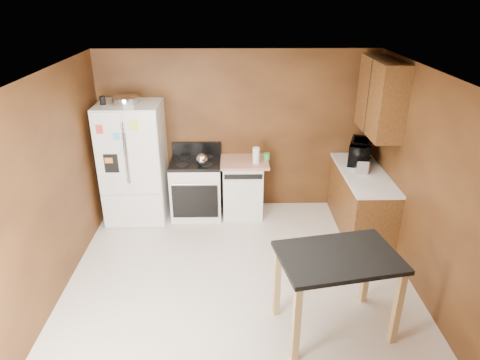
{
  "coord_description": "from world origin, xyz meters",
  "views": [
    {
      "loc": [
        -0.07,
        -4.09,
        3.3
      ],
      "look_at": [
        0.02,
        0.85,
        1.07
      ],
      "focal_mm": 32.0,
      "sensor_mm": 36.0,
      "label": 1
    }
  ],
  "objects_px": {
    "roasting_pan": "(125,100)",
    "green_canister": "(267,157)",
    "refrigerator": "(134,163)",
    "island": "(338,267)",
    "paper_towel": "(256,155)",
    "gas_range": "(197,187)",
    "pen_cup": "(103,100)",
    "dishwasher": "(243,187)",
    "kettle": "(202,159)",
    "microwave": "(360,152)",
    "toaster": "(361,165)"
  },
  "relations": [
    {
      "from": "roasting_pan",
      "to": "green_canister",
      "type": "distance_m",
      "value": 2.22
    },
    {
      "from": "refrigerator",
      "to": "island",
      "type": "height_order",
      "value": "refrigerator"
    },
    {
      "from": "paper_towel",
      "to": "gas_range",
      "type": "distance_m",
      "value": 1.07
    },
    {
      "from": "green_canister",
      "to": "refrigerator",
      "type": "bearing_deg",
      "value": -176.6
    },
    {
      "from": "paper_towel",
      "to": "gas_range",
      "type": "bearing_deg",
      "value": 175.55
    },
    {
      "from": "pen_cup",
      "to": "island",
      "type": "bearing_deg",
      "value": -40.45
    },
    {
      "from": "refrigerator",
      "to": "island",
      "type": "relative_size",
      "value": 1.4
    },
    {
      "from": "pen_cup",
      "to": "dishwasher",
      "type": "relative_size",
      "value": 0.13
    },
    {
      "from": "green_canister",
      "to": "island",
      "type": "height_order",
      "value": "green_canister"
    },
    {
      "from": "roasting_pan",
      "to": "gas_range",
      "type": "relative_size",
      "value": 0.33
    },
    {
      "from": "kettle",
      "to": "refrigerator",
      "type": "distance_m",
      "value": 1.03
    },
    {
      "from": "roasting_pan",
      "to": "green_canister",
      "type": "xyz_separation_m",
      "value": [
        2.03,
        0.09,
        -0.9
      ]
    },
    {
      "from": "roasting_pan",
      "to": "microwave",
      "type": "bearing_deg",
      "value": -0.81
    },
    {
      "from": "paper_towel",
      "to": "toaster",
      "type": "distance_m",
      "value": 1.52
    },
    {
      "from": "pen_cup",
      "to": "dishwasher",
      "type": "height_order",
      "value": "pen_cup"
    },
    {
      "from": "roasting_pan",
      "to": "toaster",
      "type": "bearing_deg",
      "value": -6.71
    },
    {
      "from": "pen_cup",
      "to": "kettle",
      "type": "height_order",
      "value": "pen_cup"
    },
    {
      "from": "toaster",
      "to": "gas_range",
      "type": "distance_m",
      "value": 2.49
    },
    {
      "from": "microwave",
      "to": "island",
      "type": "bearing_deg",
      "value": -178.83
    },
    {
      "from": "paper_towel",
      "to": "microwave",
      "type": "distance_m",
      "value": 1.55
    },
    {
      "from": "dishwasher",
      "to": "refrigerator",
      "type": "bearing_deg",
      "value": -177.02
    },
    {
      "from": "kettle",
      "to": "toaster",
      "type": "distance_m",
      "value": 2.3
    },
    {
      "from": "dishwasher",
      "to": "pen_cup",
      "type": "bearing_deg",
      "value": -176.33
    },
    {
      "from": "toaster",
      "to": "gas_range",
      "type": "relative_size",
      "value": 0.24
    },
    {
      "from": "microwave",
      "to": "gas_range",
      "type": "relative_size",
      "value": 0.5
    },
    {
      "from": "green_canister",
      "to": "roasting_pan",
      "type": "bearing_deg",
      "value": -177.4
    },
    {
      "from": "toaster",
      "to": "refrigerator",
      "type": "relative_size",
      "value": 0.15
    },
    {
      "from": "paper_towel",
      "to": "green_canister",
      "type": "bearing_deg",
      "value": 37.44
    },
    {
      "from": "toaster",
      "to": "refrigerator",
      "type": "height_order",
      "value": "refrigerator"
    },
    {
      "from": "kettle",
      "to": "refrigerator",
      "type": "xyz_separation_m",
      "value": [
        -1.02,
        0.1,
        -0.09
      ]
    },
    {
      "from": "dishwasher",
      "to": "paper_towel",
      "type": "bearing_deg",
      "value": -26.02
    },
    {
      "from": "roasting_pan",
      "to": "toaster",
      "type": "xyz_separation_m",
      "value": [
        3.33,
        -0.39,
        -0.85
      ]
    },
    {
      "from": "island",
      "to": "dishwasher",
      "type": "bearing_deg",
      "value": 109.07
    },
    {
      "from": "roasting_pan",
      "to": "pen_cup",
      "type": "relative_size",
      "value": 3.18
    },
    {
      "from": "green_canister",
      "to": "toaster",
      "type": "relative_size",
      "value": 0.39
    },
    {
      "from": "green_canister",
      "to": "dishwasher",
      "type": "distance_m",
      "value": 0.61
    },
    {
      "from": "roasting_pan",
      "to": "paper_towel",
      "type": "xyz_separation_m",
      "value": [
        1.86,
        -0.04,
        -0.83
      ]
    },
    {
      "from": "green_canister",
      "to": "microwave",
      "type": "relative_size",
      "value": 0.19
    },
    {
      "from": "green_canister",
      "to": "kettle",
      "type": "bearing_deg",
      "value": -167.59
    },
    {
      "from": "roasting_pan",
      "to": "microwave",
      "type": "distance_m",
      "value": 3.5
    },
    {
      "from": "refrigerator",
      "to": "gas_range",
      "type": "distance_m",
      "value": 1.01
    },
    {
      "from": "refrigerator",
      "to": "toaster",
      "type": "bearing_deg",
      "value": -6.32
    },
    {
      "from": "green_canister",
      "to": "toaster",
      "type": "xyz_separation_m",
      "value": [
        1.31,
        -0.48,
        0.06
      ]
    },
    {
      "from": "toaster",
      "to": "dishwasher",
      "type": "distance_m",
      "value": 1.81
    },
    {
      "from": "toaster",
      "to": "pen_cup",
      "type": "bearing_deg",
      "value": -179.85
    },
    {
      "from": "pen_cup",
      "to": "gas_range",
      "type": "xyz_separation_m",
      "value": [
        1.24,
        0.1,
        -1.4
      ]
    },
    {
      "from": "refrigerator",
      "to": "microwave",
      "type": "bearing_deg",
      "value": -0.36
    },
    {
      "from": "dishwasher",
      "to": "island",
      "type": "relative_size",
      "value": 0.69
    },
    {
      "from": "roasting_pan",
      "to": "kettle",
      "type": "distance_m",
      "value": 1.36
    },
    {
      "from": "toaster",
      "to": "dishwasher",
      "type": "relative_size",
      "value": 0.3
    }
  ]
}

